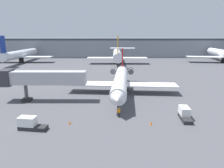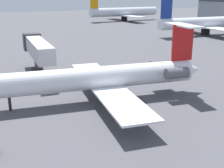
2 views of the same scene
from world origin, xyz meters
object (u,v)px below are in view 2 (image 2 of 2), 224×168
(jet_bridge, at_px, (37,48))
(parked_airliner_west_end, at_px, (124,12))
(parked_airliner_west_mid, at_px, (206,23))
(regional_jet, at_px, (104,77))

(jet_bridge, relative_size, parked_airliner_west_end, 0.46)
(parked_airliner_west_mid, bearing_deg, parked_airliner_west_end, -177.31)
(parked_airliner_west_end, bearing_deg, parked_airliner_west_mid, 2.69)
(regional_jet, relative_size, jet_bridge, 1.78)
(jet_bridge, distance_m, parked_airliner_west_mid, 67.55)
(regional_jet, height_order, parked_airliner_west_mid, parked_airliner_west_mid)
(parked_airliner_west_end, height_order, parked_airliner_west_mid, parked_airliner_west_end)
(regional_jet, bearing_deg, jet_bridge, -161.49)
(parked_airliner_west_mid, bearing_deg, regional_jet, -50.09)
(regional_jet, xyz_separation_m, parked_airliner_west_end, (-104.84, 52.47, 1.15))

